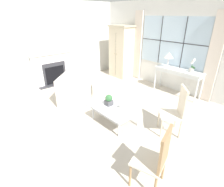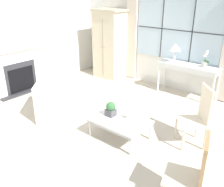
% 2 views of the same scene
% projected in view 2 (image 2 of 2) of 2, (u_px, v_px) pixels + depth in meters
% --- Properties ---
extents(ground_plane, '(14.00, 14.00, 0.00)m').
position_uv_depth(ground_plane, '(97.00, 132.00, 4.74)').
color(ground_plane, '#BCB2A3').
extents(wall_back_windowed, '(7.20, 0.14, 2.80)m').
position_uv_depth(wall_back_windowed, '(177.00, 36.00, 6.34)').
color(wall_back_windowed, silver).
rests_on(wall_back_windowed, ground_plane).
extents(wall_left, '(0.06, 7.20, 2.80)m').
position_uv_depth(wall_left, '(25.00, 36.00, 6.39)').
color(wall_left, silver).
rests_on(wall_left, ground_plane).
extents(fireplace, '(0.34, 1.51, 2.20)m').
position_uv_depth(fireplace, '(18.00, 66.00, 6.32)').
color(fireplace, '#2D2D33').
rests_on(fireplace, ground_plane).
extents(armoire, '(0.91, 0.68, 1.99)m').
position_uv_depth(armoire, '(110.00, 44.00, 7.34)').
color(armoire, beige).
rests_on(armoire, ground_plane).
extents(console_table, '(1.48, 0.42, 0.81)m').
position_uv_depth(console_table, '(188.00, 68.00, 6.08)').
color(console_table, silver).
rests_on(console_table, ground_plane).
extents(table_lamp, '(0.29, 0.29, 0.47)m').
position_uv_depth(table_lamp, '(175.00, 48.00, 6.09)').
color(table_lamp, silver).
rests_on(table_lamp, console_table).
extents(potted_orchid, '(0.17, 0.13, 0.40)m').
position_uv_depth(potted_orchid, '(205.00, 61.00, 5.82)').
color(potted_orchid, '#BCB7AD').
rests_on(potted_orchid, console_table).
extents(armchair_upholstered, '(1.20, 1.21, 0.78)m').
position_uv_depth(armchair_upholstered, '(57.00, 103.00, 5.31)').
color(armchair_upholstered, beige).
rests_on(armchair_upholstered, ground_plane).
extents(side_chair_wooden, '(0.62, 0.62, 1.06)m').
position_uv_depth(side_chair_wooden, '(199.00, 114.00, 4.18)').
color(side_chair_wooden, beige).
rests_on(side_chair_wooden, ground_plane).
extents(accent_chair_wooden, '(0.55, 0.55, 1.02)m').
position_uv_depth(accent_chair_wooden, '(193.00, 172.00, 2.90)').
color(accent_chair_wooden, beige).
rests_on(accent_chair_wooden, ground_plane).
extents(coffee_table, '(1.01, 0.70, 0.37)m').
position_uv_depth(coffee_table, '(120.00, 122.00, 4.45)').
color(coffee_table, silver).
rests_on(coffee_table, ground_plane).
extents(potted_plant_small, '(0.17, 0.17, 0.27)m').
position_uv_depth(potted_plant_small, '(111.00, 109.00, 4.53)').
color(potted_plant_small, '#4C4C51').
rests_on(potted_plant_small, coffee_table).
extents(pillar_candle, '(0.12, 0.12, 0.15)m').
position_uv_depth(pillar_candle, '(128.00, 115.00, 4.45)').
color(pillar_candle, silver).
rests_on(pillar_candle, coffee_table).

